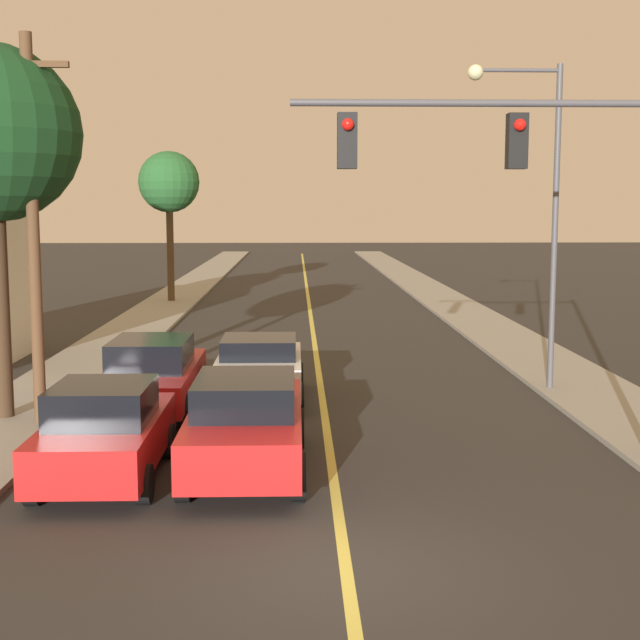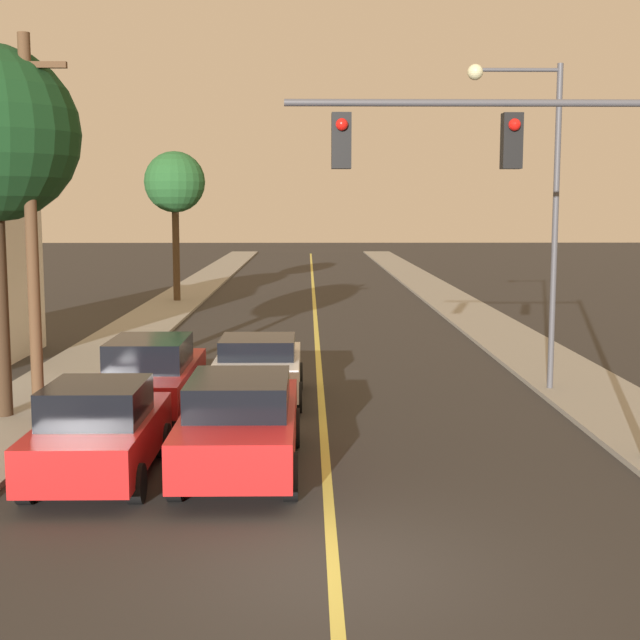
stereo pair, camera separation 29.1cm
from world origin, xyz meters
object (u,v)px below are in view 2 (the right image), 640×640
car_outer_lane_second (151,374)px  utility_pole_left (31,224)px  car_outer_lane_front (99,431)px  tree_left_far (175,183)px  traffic_signal_mast (536,193)px  car_near_lane_second (258,367)px  car_near_lane_front (240,422)px  streetlamp_right (535,183)px

car_outer_lane_second → utility_pole_left: (-2.03, -1.31, 3.24)m
car_outer_lane_front → utility_pole_left: (-2.03, 3.50, 3.27)m
car_outer_lane_front → tree_left_far: bearing=95.6°
traffic_signal_mast → tree_left_far: tree_left_far is taller
car_near_lane_second → car_outer_lane_second: 2.49m
car_near_lane_front → utility_pole_left: bearing=143.8°
tree_left_far → car_outer_lane_second: bearing=-83.1°
car_near_lane_front → tree_left_far: size_ratio=0.71×
car_outer_lane_front → car_outer_lane_second: bearing=90.0°
car_outer_lane_second → utility_pole_left: size_ratio=0.63×
car_outer_lane_front → streetlamp_right: bearing=37.7°
car_near_lane_front → streetlamp_right: size_ratio=0.64×
car_near_lane_second → tree_left_far: size_ratio=0.58×
utility_pole_left → tree_left_far: (-0.62, 23.38, 1.39)m
car_near_lane_front → utility_pole_left: (-4.28, 3.14, 3.22)m
car_near_lane_second → traffic_signal_mast: bearing=-46.7°
streetlamp_right → car_near_lane_second: bearing=-172.8°
car_near_lane_second → utility_pole_left: bearing=-150.9°
traffic_signal_mast → utility_pole_left: bearing=162.9°
car_outer_lane_second → streetlamp_right: size_ratio=0.63×
car_outer_lane_front → car_near_lane_front: bearing=9.0°
car_near_lane_front → car_near_lane_second: (0.00, 5.52, -0.07)m
car_near_lane_front → car_near_lane_second: 5.52m
car_outer_lane_second → tree_left_far: (-2.65, 22.07, 4.63)m
car_outer_lane_second → streetlamp_right: 9.76m
car_outer_lane_second → tree_left_far: size_ratio=0.70×
car_outer_lane_second → car_outer_lane_front: bearing=-90.0°
traffic_signal_mast → utility_pole_left: 9.61m
car_near_lane_second → utility_pole_left: size_ratio=0.52×
car_near_lane_second → streetlamp_right: streetlamp_right is taller
car_near_lane_front → car_outer_lane_front: (-2.25, -0.36, -0.05)m
streetlamp_right → tree_left_far: 23.14m
car_outer_lane_front → traffic_signal_mast: (7.14, 0.68, 3.83)m
car_near_lane_second → tree_left_far: tree_left_far is taller
utility_pole_left → tree_left_far: size_ratio=1.12×
streetlamp_right → utility_pole_left: size_ratio=0.99×
streetlamp_right → tree_left_far: (-11.29, 20.19, 0.51)m
car_outer_lane_second → streetlamp_right: (8.64, 1.87, 4.12)m
car_outer_lane_front → utility_pole_left: utility_pole_left is taller
car_near_lane_front → traffic_signal_mast: bearing=3.8°
car_near_lane_second → tree_left_far: bearing=103.1°
car_outer_lane_front → streetlamp_right: size_ratio=0.53×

